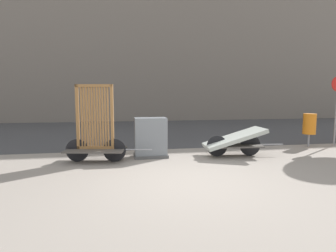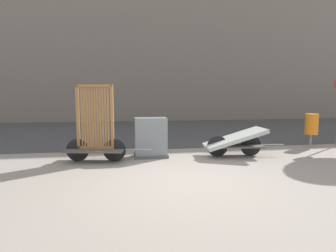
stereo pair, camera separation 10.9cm
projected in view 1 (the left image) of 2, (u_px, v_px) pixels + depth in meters
The scene contains 7 objects.
ground_plane at pixel (186, 182), 5.06m from camera, with size 60.00×60.00×0.00m, color gray.
road_strip at pixel (146, 130), 13.33m from camera, with size 56.00×10.33×0.01m.
building_facade at pixel (136, 17), 19.54m from camera, with size 48.00×4.00×15.26m.
bike_cart_with_bedframe at pixel (96, 135), 6.61m from camera, with size 2.19×1.03×1.95m.
bike_cart_with_mattress at pixel (234, 140), 7.28m from camera, with size 2.27×0.97×0.80m.
utility_cabinet at pixel (151, 139), 7.16m from camera, with size 0.92×0.59×1.08m.
trash_bin at pixel (309, 124), 8.71m from camera, with size 0.41×0.41×1.10m.
Camera 1 is at (-1.20, -4.78, 1.61)m, focal length 28.00 mm.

